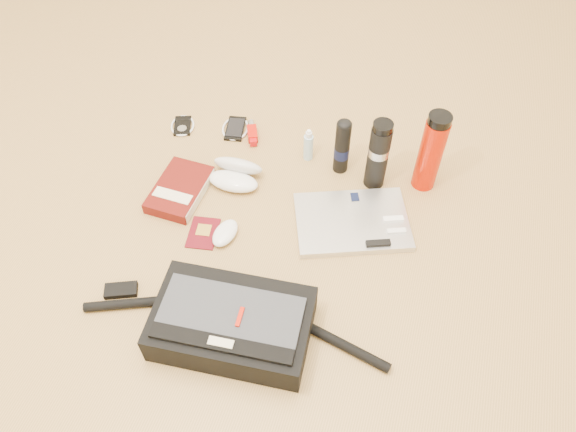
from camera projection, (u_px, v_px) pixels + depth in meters
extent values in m
plane|color=#A88146|center=(260.00, 254.00, 1.69)|extent=(4.00, 4.00, 0.00)
cube|color=black|center=(232.00, 324.00, 1.49)|extent=(0.44, 0.30, 0.10)
cube|color=#2D3036|center=(230.00, 316.00, 1.44)|extent=(0.38, 0.22, 0.01)
cube|color=black|center=(221.00, 344.00, 1.39)|extent=(0.37, 0.08, 0.01)
cube|color=beige|center=(221.00, 343.00, 1.39)|extent=(0.07, 0.03, 0.01)
cube|color=#B91100|center=(240.00, 318.00, 1.43)|extent=(0.02, 0.06, 0.02)
cylinder|color=black|center=(131.00, 303.00, 1.57)|extent=(0.25, 0.13, 0.03)
cylinder|color=black|center=(345.00, 346.00, 1.49)|extent=(0.26, 0.08, 0.03)
cube|color=black|center=(121.00, 290.00, 1.60)|extent=(0.10, 0.08, 0.02)
cube|color=silver|center=(352.00, 222.00, 1.75)|extent=(0.41, 0.35, 0.02)
cube|color=black|center=(355.00, 197.00, 1.80)|extent=(0.04, 0.04, 0.00)
cube|color=white|center=(393.00, 219.00, 1.74)|extent=(0.07, 0.04, 0.01)
cube|color=silver|center=(396.00, 231.00, 1.71)|extent=(0.06, 0.04, 0.01)
cube|color=black|center=(378.00, 243.00, 1.68)|extent=(0.08, 0.05, 0.01)
cube|color=#4C0C08|center=(180.00, 190.00, 1.82)|extent=(0.15, 0.23, 0.04)
cube|color=beige|center=(201.00, 195.00, 1.81)|extent=(0.01, 0.22, 0.03)
cube|color=beige|center=(172.00, 195.00, 1.78)|extent=(0.13, 0.04, 0.00)
cube|color=#510810|center=(203.00, 233.00, 1.73)|extent=(0.11, 0.13, 0.00)
cube|color=gold|center=(204.00, 230.00, 1.74)|extent=(0.05, 0.05, 0.00)
ellipsoid|color=white|center=(225.00, 233.00, 1.72)|extent=(0.08, 0.12, 0.04)
ellipsoid|color=white|center=(233.00, 181.00, 1.84)|extent=(0.17, 0.09, 0.05)
ellipsoid|color=silver|center=(238.00, 166.00, 1.86)|extent=(0.17, 0.09, 0.10)
ellipsoid|color=black|center=(224.00, 178.00, 1.84)|extent=(0.04, 0.03, 0.02)
ellipsoid|color=black|center=(243.00, 182.00, 1.83)|extent=(0.04, 0.03, 0.02)
cylinder|color=black|center=(233.00, 180.00, 1.83)|extent=(0.03, 0.01, 0.01)
cube|color=black|center=(183.00, 126.00, 2.04)|extent=(0.09, 0.11, 0.01)
cylinder|color=#959698|center=(182.00, 128.00, 2.02)|extent=(0.04, 0.04, 0.00)
torus|color=silver|center=(183.00, 126.00, 2.03)|extent=(0.11, 0.11, 0.01)
cube|color=black|center=(235.00, 129.00, 2.03)|extent=(0.09, 0.13, 0.01)
cube|color=black|center=(235.00, 127.00, 2.02)|extent=(0.07, 0.10, 0.00)
torus|color=silver|center=(235.00, 128.00, 2.02)|extent=(0.11, 0.11, 0.01)
cube|color=#B40F05|center=(252.00, 134.00, 1.99)|extent=(0.06, 0.08, 0.03)
cube|color=#AA0B0F|center=(253.00, 142.00, 1.97)|extent=(0.03, 0.03, 0.02)
cylinder|color=#A5A5A7|center=(251.00, 125.00, 2.02)|extent=(0.04, 0.05, 0.02)
cylinder|color=#A0C6DB|center=(308.00, 147.00, 1.90)|extent=(0.03, 0.03, 0.10)
cylinder|color=silver|center=(309.00, 135.00, 1.86)|extent=(0.02, 0.02, 0.02)
cylinder|color=white|center=(309.00, 132.00, 1.85)|extent=(0.01, 0.01, 0.01)
cylinder|color=black|center=(342.00, 147.00, 1.83)|extent=(0.06, 0.06, 0.20)
cylinder|color=black|center=(342.00, 152.00, 1.85)|extent=(0.06, 0.06, 0.04)
ellipsoid|color=black|center=(344.00, 124.00, 1.75)|extent=(0.05, 0.05, 0.02)
cylinder|color=black|center=(378.00, 157.00, 1.78)|extent=(0.08, 0.08, 0.24)
cylinder|color=#A8A8AA|center=(379.00, 151.00, 1.75)|extent=(0.08, 0.08, 0.03)
cylinder|color=black|center=(383.00, 127.00, 1.68)|extent=(0.07, 0.07, 0.02)
cylinder|color=#B71500|center=(430.00, 155.00, 1.76)|extent=(0.08, 0.08, 0.27)
cylinder|color=black|center=(440.00, 120.00, 1.65)|extent=(0.08, 0.08, 0.03)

